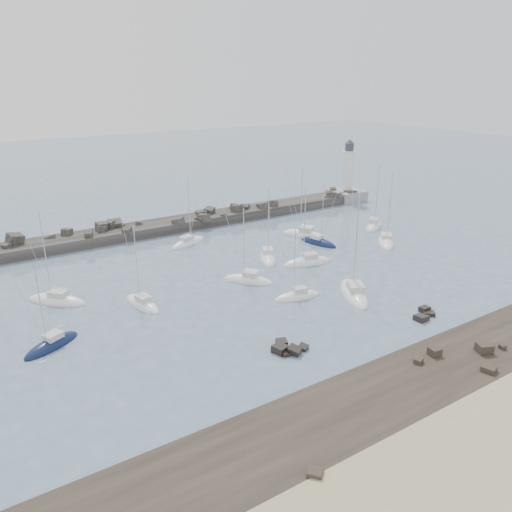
{
  "coord_description": "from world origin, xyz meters",
  "views": [
    {
      "loc": [
        -32.41,
        -46.39,
        27.55
      ],
      "look_at": [
        5.18,
        12.0,
        2.22
      ],
      "focal_mm": 35.0,
      "sensor_mm": 36.0,
      "label": 1
    }
  ],
  "objects_px": {
    "sailboat_8": "(318,243)",
    "sailboat_10": "(304,235)",
    "sailboat_1": "(57,301)",
    "sailboat_6": "(268,258)",
    "sailboat_9": "(307,263)",
    "lighthouse": "(347,187)",
    "sailboat_13": "(297,297)",
    "sailboat_2": "(52,346)",
    "sailboat_12": "(374,226)",
    "sailboat_5": "(248,281)",
    "sailboat_7": "(354,294)",
    "sailboat_4": "(188,243)",
    "sailboat_3": "(142,304)",
    "sailboat_11": "(386,242)"
  },
  "relations": [
    {
      "from": "sailboat_5",
      "to": "sailboat_13",
      "type": "xyz_separation_m",
      "value": [
        2.55,
        -8.09,
        -0.01
      ]
    },
    {
      "from": "lighthouse",
      "to": "sailboat_10",
      "type": "xyz_separation_m",
      "value": [
        -25.58,
        -16.81,
        -2.93
      ]
    },
    {
      "from": "sailboat_2",
      "to": "sailboat_4",
      "type": "relative_size",
      "value": 0.87
    },
    {
      "from": "sailboat_1",
      "to": "sailboat_11",
      "type": "distance_m",
      "value": 53.8
    },
    {
      "from": "sailboat_8",
      "to": "sailboat_10",
      "type": "height_order",
      "value": "sailboat_10"
    },
    {
      "from": "sailboat_1",
      "to": "sailboat_13",
      "type": "distance_m",
      "value": 31.09
    },
    {
      "from": "sailboat_1",
      "to": "sailboat_10",
      "type": "height_order",
      "value": "sailboat_10"
    },
    {
      "from": "sailboat_2",
      "to": "sailboat_3",
      "type": "bearing_deg",
      "value": 20.75
    },
    {
      "from": "sailboat_8",
      "to": "sailboat_5",
      "type": "bearing_deg",
      "value": -158.04
    },
    {
      "from": "sailboat_10",
      "to": "sailboat_9",
      "type": "bearing_deg",
      "value": -125.91
    },
    {
      "from": "lighthouse",
      "to": "sailboat_8",
      "type": "relative_size",
      "value": 1.27
    },
    {
      "from": "sailboat_6",
      "to": "sailboat_9",
      "type": "xyz_separation_m",
      "value": [
        3.88,
        -5.14,
        -0.0
      ]
    },
    {
      "from": "lighthouse",
      "to": "sailboat_13",
      "type": "height_order",
      "value": "lighthouse"
    },
    {
      "from": "sailboat_6",
      "to": "sailboat_7",
      "type": "xyz_separation_m",
      "value": [
        1.84,
        -17.72,
        0.0
      ]
    },
    {
      "from": "sailboat_6",
      "to": "sailboat_7",
      "type": "distance_m",
      "value": 17.81
    },
    {
      "from": "sailboat_6",
      "to": "sailboat_5",
      "type": "bearing_deg",
      "value": -140.53
    },
    {
      "from": "sailboat_2",
      "to": "sailboat_7",
      "type": "relative_size",
      "value": 0.72
    },
    {
      "from": "sailboat_4",
      "to": "sailboat_10",
      "type": "bearing_deg",
      "value": -21.1
    },
    {
      "from": "sailboat_4",
      "to": "lighthouse",
      "type": "bearing_deg",
      "value": 11.67
    },
    {
      "from": "sailboat_2",
      "to": "sailboat_12",
      "type": "height_order",
      "value": "sailboat_12"
    },
    {
      "from": "sailboat_3",
      "to": "sailboat_4",
      "type": "distance_m",
      "value": 24.63
    },
    {
      "from": "sailboat_13",
      "to": "sailboat_11",
      "type": "bearing_deg",
      "value": 19.93
    },
    {
      "from": "sailboat_3",
      "to": "sailboat_7",
      "type": "height_order",
      "value": "sailboat_7"
    },
    {
      "from": "sailboat_8",
      "to": "sailboat_13",
      "type": "distance_m",
      "value": 22.9
    },
    {
      "from": "sailboat_10",
      "to": "sailboat_13",
      "type": "relative_size",
      "value": 1.31
    },
    {
      "from": "sailboat_8",
      "to": "sailboat_12",
      "type": "bearing_deg",
      "value": 7.91
    },
    {
      "from": "sailboat_2",
      "to": "sailboat_8",
      "type": "height_order",
      "value": "sailboat_8"
    },
    {
      "from": "sailboat_10",
      "to": "sailboat_2",
      "type": "bearing_deg",
      "value": -160.99
    },
    {
      "from": "sailboat_9",
      "to": "sailboat_12",
      "type": "bearing_deg",
      "value": 20.7
    },
    {
      "from": "sailboat_3",
      "to": "sailboat_5",
      "type": "relative_size",
      "value": 0.98
    },
    {
      "from": "sailboat_2",
      "to": "sailboat_10",
      "type": "height_order",
      "value": "sailboat_10"
    },
    {
      "from": "sailboat_1",
      "to": "sailboat_10",
      "type": "xyz_separation_m",
      "value": [
        43.86,
        4.73,
        0.02
      ]
    },
    {
      "from": "sailboat_8",
      "to": "sailboat_9",
      "type": "distance_m",
      "value": 10.14
    },
    {
      "from": "sailboat_9",
      "to": "sailboat_13",
      "type": "height_order",
      "value": "sailboat_9"
    },
    {
      "from": "sailboat_1",
      "to": "sailboat_5",
      "type": "xyz_separation_m",
      "value": [
        24.26,
        -7.64,
        0.01
      ]
    },
    {
      "from": "sailboat_1",
      "to": "sailboat_10",
      "type": "bearing_deg",
      "value": 6.15
    },
    {
      "from": "sailboat_10",
      "to": "sailboat_12",
      "type": "height_order",
      "value": "sailboat_10"
    },
    {
      "from": "sailboat_7",
      "to": "sailboat_9",
      "type": "relative_size",
      "value": 1.18
    },
    {
      "from": "sailboat_8",
      "to": "sailboat_11",
      "type": "height_order",
      "value": "sailboat_11"
    },
    {
      "from": "sailboat_6",
      "to": "sailboat_8",
      "type": "height_order",
      "value": "sailboat_6"
    },
    {
      "from": "sailboat_2",
      "to": "sailboat_6",
      "type": "distance_m",
      "value": 36.21
    },
    {
      "from": "lighthouse",
      "to": "sailboat_4",
      "type": "relative_size",
      "value": 1.16
    },
    {
      "from": "lighthouse",
      "to": "sailboat_2",
      "type": "relative_size",
      "value": 1.34
    },
    {
      "from": "sailboat_8",
      "to": "sailboat_12",
      "type": "distance_m",
      "value": 15.69
    },
    {
      "from": "sailboat_3",
      "to": "sailboat_7",
      "type": "bearing_deg",
      "value": -26.28
    },
    {
      "from": "sailboat_7",
      "to": "sailboat_11",
      "type": "height_order",
      "value": "sailboat_7"
    },
    {
      "from": "sailboat_1",
      "to": "sailboat_8",
      "type": "distance_m",
      "value": 43.38
    },
    {
      "from": "sailboat_1",
      "to": "sailboat_8",
      "type": "height_order",
      "value": "sailboat_1"
    },
    {
      "from": "sailboat_7",
      "to": "sailboat_8",
      "type": "relative_size",
      "value": 1.32
    },
    {
      "from": "lighthouse",
      "to": "sailboat_2",
      "type": "xyz_separation_m",
      "value": [
        -72.42,
        -32.95,
        -2.96
      ]
    }
  ]
}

